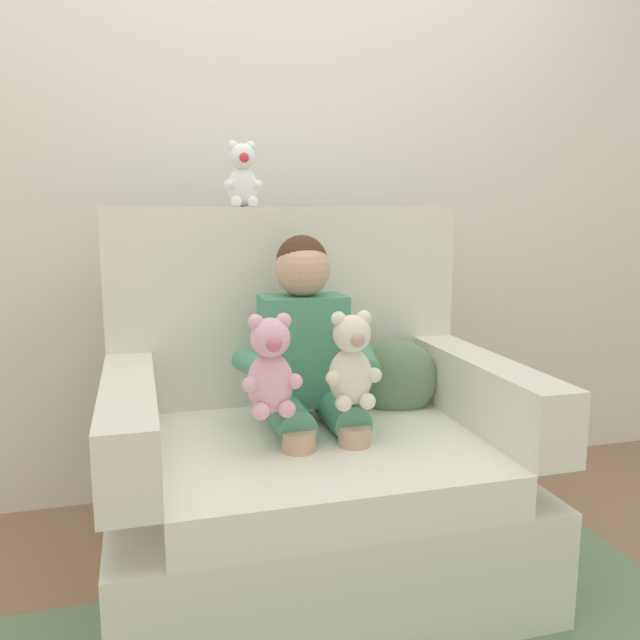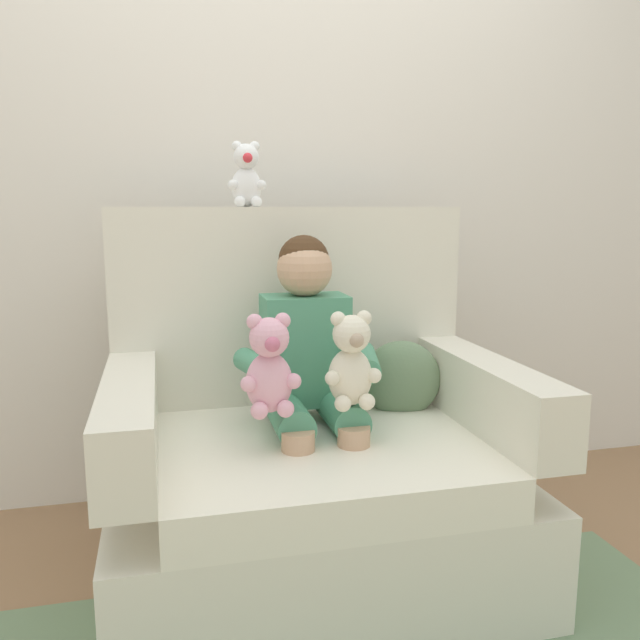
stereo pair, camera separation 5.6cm
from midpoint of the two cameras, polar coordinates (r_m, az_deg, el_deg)
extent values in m
plane|color=#936D4C|center=(2.15, -1.25, -21.54)|extent=(8.00, 8.00, 0.00)
cube|color=silver|center=(2.59, -5.69, 13.75)|extent=(6.00, 0.10, 2.60)
cube|color=silver|center=(2.07, -1.27, -17.51)|extent=(1.19, 0.91, 0.34)
cube|color=white|center=(1.91, -0.76, -12.30)|extent=(0.91, 0.77, 0.12)
cube|color=silver|center=(2.24, -3.77, 1.36)|extent=(1.19, 0.14, 0.66)
cube|color=silver|center=(1.80, -17.27, -8.64)|extent=(0.14, 0.77, 0.21)
cube|color=silver|center=(2.05, 13.61, -6.23)|extent=(0.14, 0.77, 0.21)
cube|color=#4C9370|center=(2.02, -2.23, -2.62)|extent=(0.26, 0.16, 0.34)
sphere|color=tan|center=(1.98, -2.28, 4.48)|extent=(0.17, 0.17, 0.17)
sphere|color=#472D19|center=(1.99, -2.35, 5.24)|extent=(0.16, 0.16, 0.16)
cylinder|color=#4C9370|center=(1.93, -3.63, -8.50)|extent=(0.11, 0.26, 0.11)
cylinder|color=tan|center=(1.86, -2.71, -14.11)|extent=(0.09, 0.09, 0.30)
cylinder|color=#4C9370|center=(1.96, 0.99, -8.12)|extent=(0.11, 0.26, 0.11)
cylinder|color=tan|center=(1.90, 2.13, -13.59)|extent=(0.09, 0.09, 0.30)
cylinder|color=#4C9370|center=(1.88, -6.13, -4.24)|extent=(0.13, 0.27, 0.07)
cylinder|color=#4C9370|center=(1.96, 3.17, -3.64)|extent=(0.13, 0.27, 0.07)
ellipsoid|color=#EAA8BC|center=(1.77, -5.31, -5.53)|extent=(0.13, 0.11, 0.17)
sphere|color=#EAA8BC|center=(1.73, -5.31, -1.57)|extent=(0.11, 0.11, 0.11)
sphere|color=#CC6684|center=(1.68, -5.01, -2.16)|extent=(0.04, 0.04, 0.04)
sphere|color=#EAA8BC|center=(1.72, -6.61, -0.19)|extent=(0.04, 0.04, 0.04)
sphere|color=#EAA8BC|center=(1.73, -7.11, -5.66)|extent=(0.04, 0.04, 0.04)
sphere|color=#EAA8BC|center=(1.73, -6.13, -7.98)|extent=(0.05, 0.05, 0.05)
sphere|color=#EAA8BC|center=(1.73, -4.14, -0.07)|extent=(0.04, 0.04, 0.04)
sphere|color=#EAA8BC|center=(1.75, -3.16, -5.41)|extent=(0.04, 0.04, 0.04)
sphere|color=#EAA8BC|center=(1.75, -3.84, -7.82)|extent=(0.05, 0.05, 0.05)
ellipsoid|color=silver|center=(1.83, 1.80, -5.00)|extent=(0.13, 0.11, 0.16)
sphere|color=silver|center=(1.79, 1.93, -1.23)|extent=(0.11, 0.11, 0.11)
sphere|color=tan|center=(1.75, 2.40, -1.77)|extent=(0.04, 0.04, 0.04)
sphere|color=silver|center=(1.78, 0.74, 0.09)|extent=(0.04, 0.04, 0.04)
sphere|color=silver|center=(1.78, 0.28, -5.13)|extent=(0.04, 0.04, 0.04)
sphere|color=silver|center=(1.79, 1.19, -7.33)|extent=(0.05, 0.05, 0.05)
sphere|color=silver|center=(1.80, 3.01, 0.19)|extent=(0.04, 0.04, 0.04)
sphere|color=silver|center=(1.82, 3.91, -4.86)|extent=(0.04, 0.04, 0.04)
sphere|color=silver|center=(1.81, 3.30, -7.15)|extent=(0.05, 0.05, 0.05)
ellipsoid|color=white|center=(2.19, -7.57, 11.50)|extent=(0.10, 0.08, 0.13)
sphere|color=white|center=(2.18, -7.60, 14.05)|extent=(0.08, 0.08, 0.08)
sphere|color=#DB333D|center=(2.15, -7.45, 13.96)|extent=(0.03, 0.03, 0.03)
sphere|color=white|center=(2.19, -8.41, 14.90)|extent=(0.03, 0.03, 0.03)
sphere|color=white|center=(2.16, -8.72, 11.67)|extent=(0.03, 0.03, 0.03)
sphere|color=white|center=(2.15, -8.12, 10.25)|extent=(0.04, 0.04, 0.04)
sphere|color=white|center=(2.20, -6.86, 14.91)|extent=(0.03, 0.03, 0.03)
sphere|color=white|center=(2.17, -6.24, 11.71)|extent=(0.03, 0.03, 0.03)
sphere|color=white|center=(2.15, -6.68, 10.28)|extent=(0.04, 0.04, 0.04)
ellipsoid|color=slate|center=(2.18, 6.14, -5.14)|extent=(0.28, 0.18, 0.26)
camera|label=1|loc=(0.03, -90.88, -0.15)|focal=36.44mm
camera|label=2|loc=(0.03, 89.12, 0.15)|focal=36.44mm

